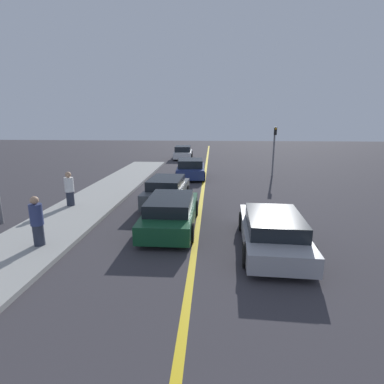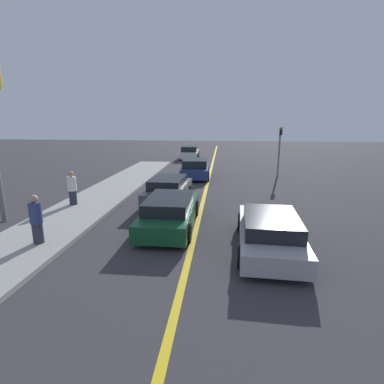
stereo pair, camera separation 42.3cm
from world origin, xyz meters
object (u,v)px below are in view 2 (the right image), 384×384
object	(u,v)px
car_ahead_center	(170,212)
pedestrian_far_standing	(72,188)
car_far_distant	(169,191)
car_near_right_lane	(270,232)
traffic_light	(280,146)
pedestrian_mid_group	(36,219)
car_parked_left_lot	(195,169)
car_oncoming_far	(190,153)

from	to	relation	value
car_ahead_center	pedestrian_far_standing	xyz separation A→B (m)	(-4.99, 2.14, 0.32)
car_ahead_center	car_far_distant	size ratio (longest dim) A/B	1.09
car_near_right_lane	pedestrian_far_standing	size ratio (longest dim) A/B	2.97
car_far_distant	traffic_light	size ratio (longest dim) A/B	1.23
car_near_right_lane	pedestrian_mid_group	world-z (taller)	pedestrian_mid_group
pedestrian_far_standing	car_ahead_center	bearing A→B (deg)	-23.23
car_parked_left_lot	traffic_light	xyz separation A→B (m)	(5.96, 1.28, 1.55)
car_far_distant	pedestrian_far_standing	xyz separation A→B (m)	(-4.34, -1.17, 0.29)
car_ahead_center	car_parked_left_lot	bearing A→B (deg)	89.68
car_far_distant	car_parked_left_lot	bearing A→B (deg)	86.71
car_parked_left_lot	car_oncoming_far	world-z (taller)	car_oncoming_far
car_parked_left_lot	pedestrian_mid_group	size ratio (longest dim) A/B	2.46
traffic_light	pedestrian_mid_group	bearing A→B (deg)	-126.06
car_far_distant	pedestrian_mid_group	world-z (taller)	pedestrian_mid_group
car_far_distant	traffic_light	bearing A→B (deg)	52.82
car_near_right_lane	traffic_light	xyz separation A→B (m)	(2.51, 13.02, 1.60)
pedestrian_mid_group	car_near_right_lane	bearing A→B (deg)	4.59
pedestrian_mid_group	car_ahead_center	bearing A→B (deg)	30.60
car_far_distant	pedestrian_far_standing	bearing A→B (deg)	-162.33
car_oncoming_far	traffic_light	xyz separation A→B (m)	(7.53, -9.37, 1.54)
pedestrian_mid_group	traffic_light	distance (m)	16.88
car_parked_left_lot	pedestrian_far_standing	bearing A→B (deg)	-125.38
car_near_right_lane	car_ahead_center	bearing A→B (deg)	156.67
car_parked_left_lot	traffic_light	bearing A→B (deg)	9.36
pedestrian_far_standing	traffic_light	world-z (taller)	traffic_light
car_oncoming_far	pedestrian_far_standing	bearing A→B (deg)	-102.80
car_oncoming_far	pedestrian_mid_group	bearing A→B (deg)	-98.12
traffic_light	car_parked_left_lot	bearing A→B (deg)	-167.86
pedestrian_mid_group	traffic_light	xyz separation A→B (m)	(9.91, 13.61, 1.25)
car_near_right_lane	car_parked_left_lot	size ratio (longest dim) A/B	1.20
car_oncoming_far	pedestrian_mid_group	distance (m)	23.10
car_parked_left_lot	car_oncoming_far	bearing A→B (deg)	95.59
pedestrian_far_standing	traffic_light	xyz separation A→B (m)	(11.00, 9.16, 1.26)
car_far_distant	car_parked_left_lot	world-z (taller)	car_parked_left_lot
car_near_right_lane	car_far_distant	world-z (taller)	car_far_distant
pedestrian_far_standing	traffic_light	size ratio (longest dim) A/B	0.45
car_parked_left_lot	pedestrian_mid_group	xyz separation A→B (m)	(-3.95, -12.33, 0.30)
car_near_right_lane	car_oncoming_far	distance (m)	22.94
car_parked_left_lot	pedestrian_far_standing	xyz separation A→B (m)	(-5.04, -7.87, 0.29)
pedestrian_mid_group	car_oncoming_far	bearing A→B (deg)	84.07
car_near_right_lane	car_ahead_center	xyz separation A→B (m)	(-3.49, 1.72, 0.01)
car_parked_left_lot	car_ahead_center	bearing A→B (deg)	-93.02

